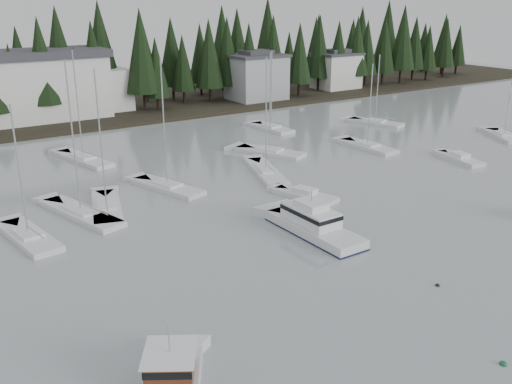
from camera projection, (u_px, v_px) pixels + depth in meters
ground at (510, 382)px, 30.31m from camera, size 260.00×260.00×0.00m
far_shore_land at (40, 106)px, 106.52m from camera, size 240.00×54.00×1.00m
conifer_treeline at (57, 115)px, 97.88m from camera, size 200.00×22.00×20.00m
house_east_a at (256, 76)px, 108.91m from camera, size 10.60×8.48×9.25m
house_east_b at (336, 70)px, 122.21m from camera, size 9.54×7.42×8.25m
harbor_inn at (40, 86)px, 91.57m from camera, size 29.50×11.50×10.90m
cabin_cruiser_center at (313, 226)px, 49.07m from camera, size 3.25×10.26×4.40m
sailboat_0 at (270, 153)px, 74.08m from camera, size 6.60×9.74×13.42m
sailboat_1 at (504, 137)px, 82.55m from camera, size 6.65×8.69×12.07m
sailboat_3 at (367, 148)px, 76.82m from camera, size 2.95×9.12×11.71m
sailboat_4 at (271, 129)px, 87.40m from camera, size 3.21×8.39×12.40m
sailboat_6 at (167, 188)px, 60.54m from camera, size 5.06×9.62×14.23m
sailboat_7 at (375, 124)px, 91.20m from camera, size 5.51×9.32×11.43m
sailboat_8 at (83, 160)px, 70.88m from camera, size 4.76×10.76×14.00m
sailboat_9 at (29, 239)px, 48.03m from camera, size 3.79×9.15×12.03m
sailboat_11 at (266, 173)px, 65.77m from camera, size 5.81×10.86×13.74m
sailboat_12 at (81, 215)px, 53.21m from camera, size 5.15×11.26×14.87m
sailboat_13 at (107, 209)px, 54.65m from camera, size 5.30×9.81×13.91m
runabout_1 at (305, 196)px, 58.00m from camera, size 4.12×7.30×1.42m
runabout_2 at (459, 160)px, 70.99m from camera, size 3.57×7.24×1.42m
mooring_buoy_green at (503, 364)px, 31.76m from camera, size 0.43×0.43×0.43m
mooring_buoy_dark at (437, 286)px, 40.37m from camera, size 0.34×0.34×0.34m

